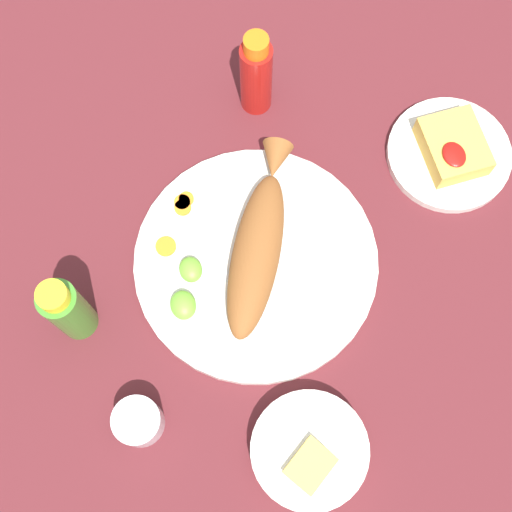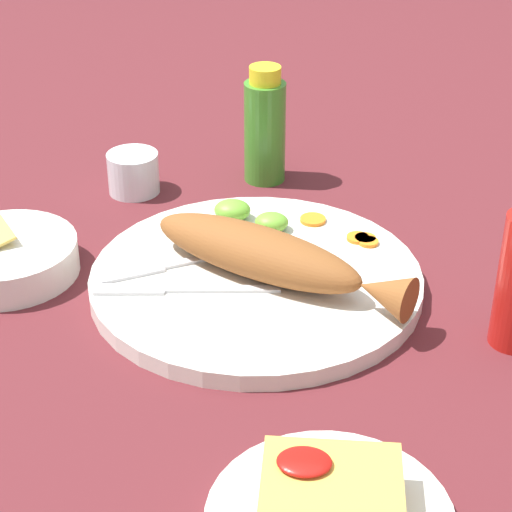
# 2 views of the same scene
# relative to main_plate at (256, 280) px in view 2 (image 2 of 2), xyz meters

# --- Properties ---
(ground_plane) EXTENTS (4.00, 4.00, 0.00)m
(ground_plane) POSITION_rel_main_plate_xyz_m (0.00, 0.00, -0.01)
(ground_plane) COLOR #561E23
(main_plate) EXTENTS (0.34, 0.34, 0.02)m
(main_plate) POSITION_rel_main_plate_xyz_m (0.00, 0.00, 0.00)
(main_plate) COLOR silver
(main_plate) RESTS_ON ground_plane
(fried_fish) EXTENTS (0.28, 0.18, 0.05)m
(fried_fish) POSITION_rel_main_plate_xyz_m (-0.02, 0.01, 0.03)
(fried_fish) COLOR brown
(fried_fish) RESTS_ON main_plate
(fork_near) EXTENTS (0.19, 0.03, 0.00)m
(fork_near) POSITION_rel_main_plate_xyz_m (0.08, 0.04, 0.01)
(fork_near) COLOR silver
(fork_near) RESTS_ON main_plate
(fork_far) EXTENTS (0.17, 0.10, 0.00)m
(fork_far) POSITION_rel_main_plate_xyz_m (0.09, -0.01, 0.01)
(fork_far) COLOR silver
(fork_far) RESTS_ON main_plate
(carrot_slice_near) EXTENTS (0.02, 0.02, 0.00)m
(carrot_slice_near) POSITION_rel_main_plate_xyz_m (-0.11, -0.08, 0.01)
(carrot_slice_near) COLOR orange
(carrot_slice_near) RESTS_ON main_plate
(carrot_slice_mid) EXTENTS (0.02, 0.02, 0.00)m
(carrot_slice_mid) POSITION_rel_main_plate_xyz_m (-0.12, -0.07, 0.01)
(carrot_slice_mid) COLOR orange
(carrot_slice_mid) RESTS_ON main_plate
(carrot_slice_far) EXTENTS (0.02, 0.02, 0.00)m
(carrot_slice_far) POSITION_rel_main_plate_xyz_m (-0.10, -0.08, 0.01)
(carrot_slice_far) COLOR orange
(carrot_slice_far) RESTS_ON main_plate
(carrot_slice_extra) EXTENTS (0.03, 0.03, 0.00)m
(carrot_slice_extra) POSITION_rel_main_plate_xyz_m (-0.05, -0.12, 0.01)
(carrot_slice_extra) COLOR orange
(carrot_slice_extra) RESTS_ON main_plate
(lime_wedge_main) EXTENTS (0.04, 0.03, 0.02)m
(lime_wedge_main) POSITION_rel_main_plate_xyz_m (-0.01, -0.09, 0.02)
(lime_wedge_main) COLOR #6BB233
(lime_wedge_main) RESTS_ON main_plate
(lime_wedge_side) EXTENTS (0.04, 0.04, 0.02)m
(lime_wedge_side) POSITION_rel_main_plate_xyz_m (0.04, -0.11, 0.02)
(lime_wedge_side) COLOR #6BB233
(lime_wedge_side) RESTS_ON main_plate
(hot_sauce_bottle_green) EXTENTS (0.05, 0.05, 0.15)m
(hot_sauce_bottle_green) POSITION_rel_main_plate_xyz_m (0.01, -0.26, 0.06)
(hot_sauce_bottle_green) COLOR #3D8428
(hot_sauce_bottle_green) RESTS_ON ground_plane
(salt_cup) EXTENTS (0.06, 0.06, 0.05)m
(salt_cup) POSITION_rel_main_plate_xyz_m (0.17, -0.21, 0.01)
(salt_cup) COLOR silver
(salt_cup) RESTS_ON ground_plane
(fries_pile) EXTENTS (0.10, 0.08, 0.04)m
(fries_pile) POSITION_rel_main_plate_xyz_m (-0.08, 0.32, 0.02)
(fries_pile) COLOR gold
(fries_pile) RESTS_ON side_plate_fries
(guacamole_bowl) EXTENTS (0.15, 0.15, 0.05)m
(guacamole_bowl) POSITION_rel_main_plate_xyz_m (0.27, -0.01, 0.01)
(guacamole_bowl) COLOR white
(guacamole_bowl) RESTS_ON ground_plane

